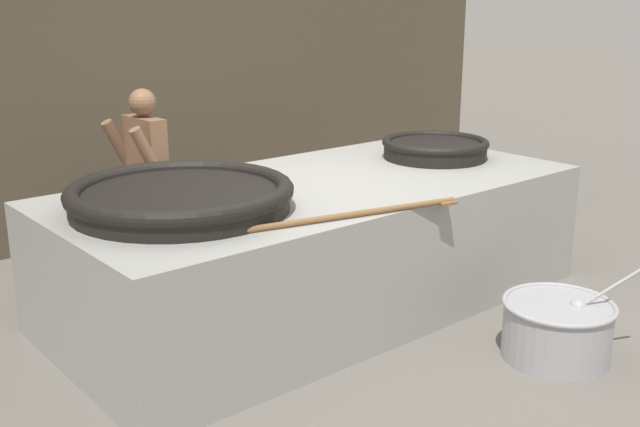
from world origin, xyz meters
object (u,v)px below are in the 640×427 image
giant_wok_near (181,196)px  giant_wok_far (435,148)px  cook (146,177)px  prep_bowl_vegetables (557,327)px

giant_wok_near → giant_wok_far: size_ratio=1.61×
giant_wok_far → cook: bearing=146.5°
giant_wok_near → prep_bowl_vegetables: 2.54m
giant_wok_near → giant_wok_far: (2.45, 0.04, -0.01)m
giant_wok_far → prep_bowl_vegetables: bearing=-112.9°
giant_wok_far → cook: size_ratio=0.57×
giant_wok_near → prep_bowl_vegetables: giant_wok_near is taller
giant_wok_near → giant_wok_far: giant_wok_near is taller
giant_wok_near → prep_bowl_vegetables: (1.72, -1.68, -0.82)m
giant_wok_near → cook: (0.45, 1.36, -0.19)m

